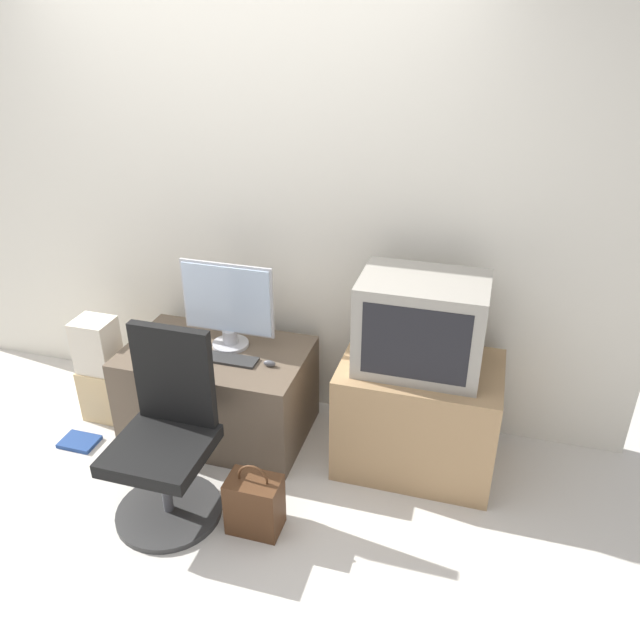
# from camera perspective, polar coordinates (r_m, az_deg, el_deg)

# --- Properties ---
(ground_plane) EXTENTS (12.00, 12.00, 0.00)m
(ground_plane) POSITION_cam_1_polar(r_m,az_deg,el_deg) (3.23, -14.64, -18.98)
(ground_plane) COLOR beige
(wall_back) EXTENTS (4.40, 0.05, 2.60)m
(wall_back) POSITION_cam_1_polar(r_m,az_deg,el_deg) (3.56, -6.59, 11.22)
(wall_back) COLOR silver
(wall_back) RESTS_ON ground_plane
(desk) EXTENTS (1.02, 0.64, 0.54)m
(desk) POSITION_cam_1_polar(r_m,az_deg,el_deg) (3.66, -9.25, -6.41)
(desk) COLOR brown
(desk) RESTS_ON ground_plane
(side_stand) EXTENTS (0.82, 0.57, 0.62)m
(side_stand) POSITION_cam_1_polar(r_m,az_deg,el_deg) (3.40, 8.90, -8.55)
(side_stand) COLOR #A37F56
(side_stand) RESTS_ON ground_plane
(main_monitor) EXTENTS (0.53, 0.20, 0.50)m
(main_monitor) POSITION_cam_1_polar(r_m,az_deg,el_deg) (3.43, -8.38, 1.32)
(main_monitor) COLOR #B2B2B7
(main_monitor) RESTS_ON desk
(keyboard) EXTENTS (0.34, 0.11, 0.01)m
(keyboard) POSITION_cam_1_polar(r_m,az_deg,el_deg) (3.42, -8.55, -3.53)
(keyboard) COLOR #2D2D2D
(keyboard) RESTS_ON desk
(mouse) EXTENTS (0.07, 0.03, 0.03)m
(mouse) POSITION_cam_1_polar(r_m,az_deg,el_deg) (3.33, -4.64, -3.98)
(mouse) COLOR #4C4C51
(mouse) RESTS_ON desk
(crt_tv) EXTENTS (0.62, 0.43, 0.48)m
(crt_tv) POSITION_cam_1_polar(r_m,az_deg,el_deg) (3.11, 9.23, -0.38)
(crt_tv) COLOR gray
(crt_tv) RESTS_ON side_stand
(office_chair) EXTENTS (0.52, 0.52, 0.95)m
(office_chair) POSITION_cam_1_polar(r_m,az_deg,el_deg) (3.12, -13.83, -10.89)
(office_chair) COLOR #333333
(office_chair) RESTS_ON ground_plane
(cardboard_box_lower) EXTENTS (0.24, 0.21, 0.33)m
(cardboard_box_lower) POSITION_cam_1_polar(r_m,az_deg,el_deg) (4.01, -19.02, -6.22)
(cardboard_box_lower) COLOR #D1B27F
(cardboard_box_lower) RESTS_ON ground_plane
(cardboard_box_upper) EXTENTS (0.22, 0.19, 0.32)m
(cardboard_box_upper) POSITION_cam_1_polar(r_m,az_deg,el_deg) (3.84, -19.76, -2.16)
(cardboard_box_upper) COLOR beige
(cardboard_box_upper) RESTS_ON cardboard_box_lower
(handbag) EXTENTS (0.25, 0.17, 0.38)m
(handbag) POSITION_cam_1_polar(r_m,az_deg,el_deg) (3.10, -6.00, -16.38)
(handbag) COLOR #4C2D19
(handbag) RESTS_ON ground_plane
(book) EXTENTS (0.21, 0.15, 0.02)m
(book) POSITION_cam_1_polar(r_m,az_deg,el_deg) (3.91, -21.14, -10.34)
(book) COLOR navy
(book) RESTS_ON ground_plane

